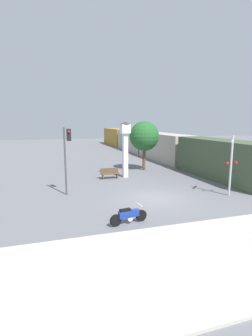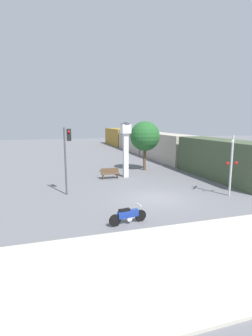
# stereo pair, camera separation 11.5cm
# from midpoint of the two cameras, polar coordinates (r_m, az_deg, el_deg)

# --- Properties ---
(ground_plane) EXTENTS (120.00, 120.00, 0.00)m
(ground_plane) POSITION_cam_midpoint_polar(r_m,az_deg,el_deg) (17.41, 6.05, -6.59)
(ground_plane) COLOR slate
(sidewalk_strip) EXTENTS (36.00, 6.00, 0.10)m
(sidewalk_strip) POSITION_cam_midpoint_polar(r_m,az_deg,el_deg) (11.39, 22.26, -16.46)
(sidewalk_strip) COLOR #BCB7A8
(sidewalk_strip) RESTS_ON ground_plane
(motorcycle) EXTENTS (2.01, 0.55, 0.89)m
(motorcycle) POSITION_cam_midpoint_polar(r_m,az_deg,el_deg) (13.10, 0.32, -10.29)
(motorcycle) COLOR black
(motorcycle) RESTS_ON ground_plane
(clock_tower) EXTENTS (0.96, 0.96, 4.93)m
(clock_tower) POSITION_cam_midpoint_polar(r_m,az_deg,el_deg) (23.31, -0.31, 5.81)
(clock_tower) COLOR white
(clock_tower) RESTS_ON ground_plane
(freight_train) EXTENTS (2.80, 44.76, 3.40)m
(freight_train) POSITION_cam_midpoint_polar(r_m,az_deg,el_deg) (39.08, 4.64, 5.34)
(freight_train) COLOR #425138
(freight_train) RESTS_ON ground_plane
(traffic_light) EXTENTS (0.50, 0.35, 4.60)m
(traffic_light) POSITION_cam_midpoint_polar(r_m,az_deg,el_deg) (18.03, -12.92, 4.01)
(traffic_light) COLOR #47474C
(traffic_light) RESTS_ON ground_plane
(railroad_crossing_signal) EXTENTS (0.90, 0.82, 4.08)m
(railroad_crossing_signal) POSITION_cam_midpoint_polar(r_m,az_deg,el_deg) (18.81, 21.76, 0.95)
(railroad_crossing_signal) COLOR #B7B7BC
(railroad_crossing_signal) RESTS_ON ground_plane
(street_tree) EXTENTS (3.00, 3.00, 4.99)m
(street_tree) POSITION_cam_midpoint_polar(r_m,az_deg,el_deg) (26.75, 3.87, 6.90)
(street_tree) COLOR brown
(street_tree) RESTS_ON ground_plane
(bench) EXTENTS (1.60, 0.44, 0.92)m
(bench) POSITION_cam_midpoint_polar(r_m,az_deg,el_deg) (23.04, -3.71, -1.12)
(bench) COLOR brown
(bench) RESTS_ON ground_plane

